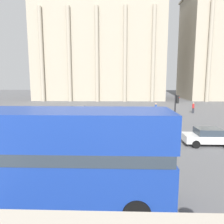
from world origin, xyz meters
name	(u,v)px	position (x,y,z in m)	size (l,w,h in m)	color
double_decker_bus	(31,154)	(-3.85, 6.07, 2.22)	(11.05, 2.63, 3.97)	black
plaza_building_left	(100,50)	(-5.34, 55.68, 12.53)	(31.97, 16.15, 25.06)	#A39984
traffic_light_mid	(176,109)	(4.65, 17.06, 2.50)	(0.42, 0.24, 3.82)	black
car_maroon	(78,111)	(-6.08, 28.09, 0.70)	(4.20, 1.93, 1.35)	black
car_white	(210,136)	(6.77, 14.70, 0.70)	(4.20, 1.93, 1.35)	black
pedestrian_blue	(156,108)	(4.89, 28.84, 1.01)	(0.32, 0.32, 1.74)	#282B33
pedestrian_red	(193,107)	(10.87, 30.94, 0.92)	(0.32, 0.32, 1.61)	#282B33
pedestrian_black	(78,141)	(-3.11, 12.11, 0.97)	(0.32, 0.32, 1.69)	#282B33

